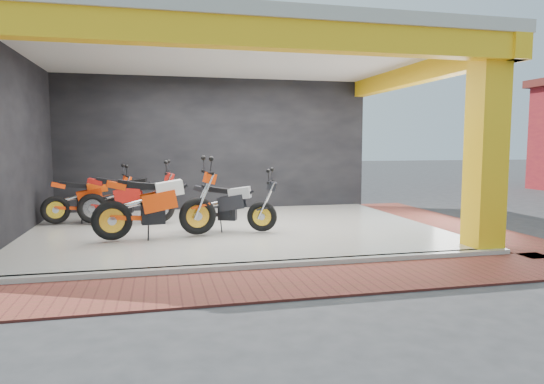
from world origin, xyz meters
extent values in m
plane|color=#2D2D30|center=(0.00, 0.00, 0.00)|extent=(80.00, 80.00, 0.00)
cube|color=silver|center=(0.00, 2.00, 0.05)|extent=(8.00, 6.00, 0.10)
cube|color=beige|center=(0.00, 2.00, 3.60)|extent=(8.40, 6.40, 0.20)
cube|color=black|center=(0.00, 5.10, 1.75)|extent=(8.20, 0.20, 3.50)
cube|color=black|center=(-4.10, 2.00, 1.75)|extent=(0.20, 6.20, 3.50)
cube|color=yellow|center=(3.75, -0.75, 1.75)|extent=(0.50, 0.50, 3.50)
cube|color=yellow|center=(0.00, -1.00, 3.30)|extent=(8.40, 0.30, 0.40)
cube|color=yellow|center=(4.00, 2.00, 3.30)|extent=(0.30, 6.40, 0.40)
cube|color=silver|center=(0.00, -1.02, 0.05)|extent=(8.00, 0.20, 0.10)
cube|color=brown|center=(0.00, -1.80, 0.01)|extent=(9.00, 1.40, 0.03)
cube|color=brown|center=(4.80, 2.00, 0.01)|extent=(1.40, 7.00, 0.03)
camera|label=1|loc=(-1.49, -7.70, 1.80)|focal=32.00mm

